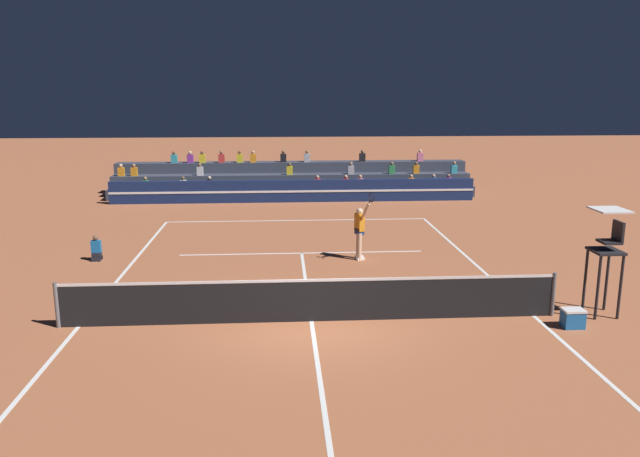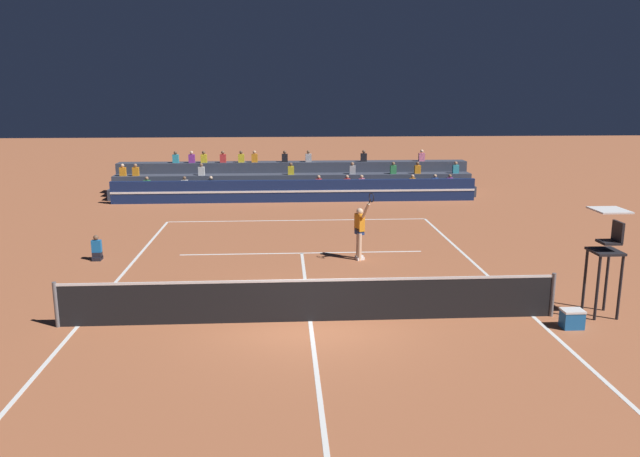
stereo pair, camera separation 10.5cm
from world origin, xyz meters
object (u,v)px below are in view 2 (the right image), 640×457
ball_kid_courtside (97,250)px  equipment_cooler (572,319)px  tennis_ball (150,308)px  tennis_player (360,230)px  umpire_chair (607,248)px

ball_kid_courtside → equipment_cooler: size_ratio=1.69×
ball_kid_courtside → equipment_cooler: (12.82, -6.74, -0.10)m
tennis_ball → equipment_cooler: size_ratio=0.14×
equipment_cooler → tennis_ball: bearing=169.5°
tennis_player → equipment_cooler: bearing=-56.2°
ball_kid_courtside → tennis_ball: size_ratio=12.43×
tennis_ball → equipment_cooler: (10.13, -1.87, 0.19)m
ball_kid_courtside → equipment_cooler: 14.48m
ball_kid_courtside → equipment_cooler: ball_kid_courtside is taller
tennis_ball → umpire_chair: bearing=-5.5°
umpire_chair → tennis_ball: bearing=174.5°
umpire_chair → tennis_ball: umpire_chair is taller
umpire_chair → ball_kid_courtside: size_ratio=3.16×
tennis_player → equipment_cooler: 7.64m
tennis_player → equipment_cooler: tennis_player is taller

